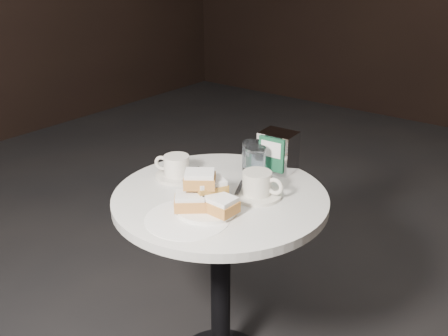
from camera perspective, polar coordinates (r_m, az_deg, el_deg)
cafe_table at (r=1.72m, az=-0.41°, el=-8.91°), size 0.70×0.70×0.74m
sugar_spill at (r=1.48m, az=-4.21°, el=-5.77°), size 0.33×0.33×0.00m
beignet_plate at (r=1.50m, az=-2.13°, el=-3.36°), size 0.24×0.24×0.12m
coffee_cup_left at (r=1.73m, az=-5.47°, el=0.01°), size 0.19×0.19×0.08m
coffee_cup_right at (r=1.59m, az=3.85°, el=-2.04°), size 0.19×0.19×0.08m
water_glass_left at (r=1.78m, az=3.14°, el=1.34°), size 0.08×0.08×0.11m
water_glass_right at (r=1.71m, az=3.59°, el=0.52°), size 0.07×0.07×0.11m
napkin_dispenser at (r=1.78m, az=6.18°, el=1.90°), size 0.13×0.11×0.14m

